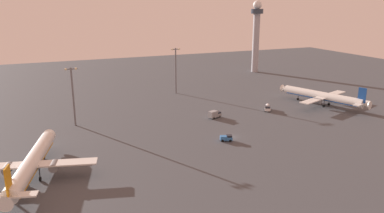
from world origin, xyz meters
TOP-DOWN VIEW (x-y plane):
  - ground_plane at (0.00, 0.00)m, footprint 416.00×416.00m
  - control_tower at (77.24, 107.55)m, footprint 8.00×8.00m
  - airplane_mid_apron at (-65.25, -7.83)m, footprint 34.51×43.98m
  - airplane_far_stand at (59.13, 20.60)m, footprint 33.45×42.50m
  - fuel_truck at (31.10, 23.28)m, footprint 5.22×6.42m
  - catering_truck at (4.74, 22.59)m, footprint 6.12×4.21m
  - baggage_tractor at (-3.44, -3.26)m, footprint 4.57×3.35m
  - apron_light_central at (5.64, 69.71)m, footprint 4.80×0.90m
  - apron_light_east at (-49.15, 34.93)m, footprint 4.80×0.90m

SIDE VIEW (x-z plane):
  - ground_plane at x=0.00m, z-range 0.00..0.00m
  - baggage_tractor at x=-3.44m, z-range 0.05..2.30m
  - fuel_truck at x=31.10m, z-range 0.19..2.54m
  - catering_truck at x=4.74m, z-range 0.05..3.10m
  - airplane_far_stand at x=59.13m, z-range -1.37..9.88m
  - airplane_mid_apron at x=-65.25m, z-range -1.40..10.05m
  - apron_light_east at x=-49.15m, z-range 1.79..24.46m
  - apron_light_central at x=5.64m, z-range 1.81..25.36m
  - control_tower at x=77.24m, z-range 3.33..50.26m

